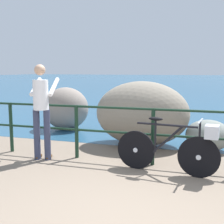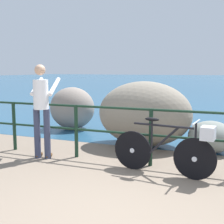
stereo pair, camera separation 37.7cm
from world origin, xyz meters
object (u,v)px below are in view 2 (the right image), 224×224
object	(u,v)px
breakwater_boulder_main	(144,114)
breakwater_boulder_right	(211,137)
person_at_railing	(42,107)
bicycle	(171,147)
breakwater_boulder_left	(72,108)

from	to	relation	value
breakwater_boulder_main	breakwater_boulder_right	xyz separation A→B (m)	(1.42, -0.04, -0.39)
breakwater_boulder_right	person_at_railing	bearing A→B (deg)	-152.44
bicycle	breakwater_boulder_right	world-z (taller)	bicycle
breakwater_boulder_left	breakwater_boulder_right	bearing A→B (deg)	-16.96
bicycle	breakwater_boulder_left	size ratio (longest dim) A/B	1.30
person_at_railing	bicycle	bearing A→B (deg)	-103.10
bicycle	person_at_railing	bearing A→B (deg)	-175.09
person_at_railing	breakwater_boulder_left	bearing A→B (deg)	6.27
breakwater_boulder_right	breakwater_boulder_left	bearing A→B (deg)	163.04
person_at_railing	breakwater_boulder_left	distance (m)	2.89
person_at_railing	breakwater_boulder_right	distance (m)	3.44
breakwater_boulder_main	breakwater_boulder_left	world-z (taller)	breakwater_boulder_main
breakwater_boulder_main	breakwater_boulder_left	size ratio (longest dim) A/B	1.61
bicycle	breakwater_boulder_main	bearing A→B (deg)	124.87
person_at_railing	breakwater_boulder_main	bearing A→B (deg)	-55.47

